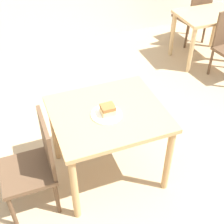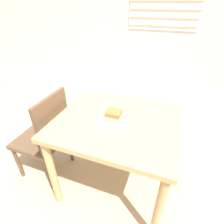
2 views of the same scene
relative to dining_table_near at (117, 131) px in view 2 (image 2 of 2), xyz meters
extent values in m
plane|color=tan|center=(0.01, -0.20, -0.64)|extent=(14.00, 14.00, 0.00)
cube|color=beige|center=(0.01, 2.83, 0.76)|extent=(10.00, 0.06, 2.80)
cube|color=tan|center=(-0.05, 2.77, 0.48)|extent=(1.29, 0.01, 0.02)
cube|color=tan|center=(-0.05, 2.77, 0.62)|extent=(1.29, 0.01, 0.02)
cube|color=tan|center=(-0.05, 2.77, 0.75)|extent=(1.29, 0.01, 0.02)
cube|color=tan|center=(-0.05, 2.77, 0.89)|extent=(1.29, 0.01, 0.02)
cube|color=tan|center=(0.00, 0.00, 0.09)|extent=(0.94, 0.82, 0.04)
cylinder|color=tan|center=(-0.42, -0.36, -0.28)|extent=(0.06, 0.06, 0.71)
cylinder|color=tan|center=(0.42, -0.36, -0.28)|extent=(0.06, 0.06, 0.71)
cylinder|color=tan|center=(-0.42, 0.36, -0.28)|extent=(0.06, 0.06, 0.71)
cylinder|color=tan|center=(0.42, 0.36, -0.28)|extent=(0.06, 0.06, 0.71)
cube|color=brown|center=(-0.74, -0.09, -0.23)|extent=(0.42, 0.42, 0.04)
cylinder|color=brown|center=(-0.92, 0.10, -0.45)|extent=(0.04, 0.04, 0.39)
cylinder|color=brown|center=(-0.92, -0.27, -0.45)|extent=(0.04, 0.04, 0.39)
cylinder|color=brown|center=(-0.56, 0.10, -0.45)|extent=(0.04, 0.04, 0.39)
cylinder|color=brown|center=(-0.56, -0.27, -0.45)|extent=(0.04, 0.04, 0.39)
cube|color=brown|center=(-0.54, -0.09, 0.02)|extent=(0.03, 0.40, 0.47)
cylinder|color=white|center=(-0.03, -0.03, 0.12)|extent=(0.26, 0.26, 0.01)
cube|color=#E5CC89|center=(-0.02, -0.04, 0.15)|extent=(0.11, 0.10, 0.05)
cube|color=#936033|center=(-0.02, -0.04, 0.20)|extent=(0.11, 0.10, 0.03)
camera|label=1|loc=(-0.68, -1.87, 1.77)|focal=50.00mm
camera|label=2|loc=(0.35, -1.05, 0.89)|focal=28.00mm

